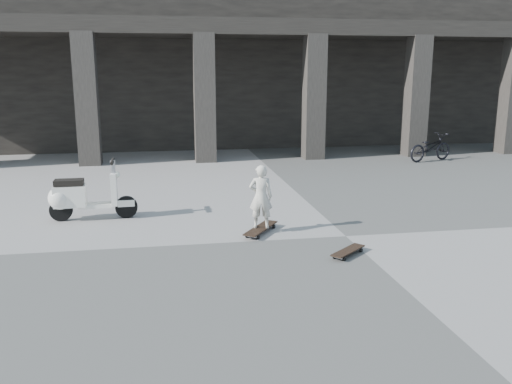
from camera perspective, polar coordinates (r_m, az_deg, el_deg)
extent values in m
plane|color=#50504E|center=(9.78, 9.44, -4.61)|extent=(90.00, 90.00, 0.00)
cube|color=black|center=(23.01, -2.08, 13.02)|extent=(28.00, 6.00, 6.00)
cube|color=black|center=(18.70, -0.18, 16.77)|extent=(28.00, 2.80, 0.50)
cube|color=#2A2723|center=(17.45, -17.38, 9.26)|extent=(0.65, 0.65, 4.00)
cube|color=#2A2723|center=(17.37, -5.45, 9.76)|extent=(0.65, 0.65, 4.00)
cube|color=#2A2723|center=(18.00, 6.12, 9.85)|extent=(0.65, 0.65, 4.00)
cube|color=#2A2723|center=(19.29, 16.52, 9.60)|extent=(0.65, 0.65, 4.00)
cube|color=#2A2723|center=(21.11, 25.36, 9.13)|extent=(0.65, 0.65, 4.00)
cube|color=black|center=(9.80, 0.50, -3.81)|extent=(0.78, 0.99, 0.02)
cube|color=#B2B2B7|center=(10.13, 1.33, -3.52)|extent=(0.21, 0.17, 0.03)
cube|color=#B2B2B7|center=(9.50, -0.37, -4.64)|extent=(0.21, 0.17, 0.03)
cylinder|color=black|center=(10.18, 0.76, -3.51)|extent=(0.07, 0.08, 0.08)
cylinder|color=black|center=(10.10, 1.89, -3.64)|extent=(0.07, 0.08, 0.08)
cylinder|color=black|center=(9.54, -0.97, -4.62)|extent=(0.07, 0.08, 0.08)
cylinder|color=black|center=(9.46, 0.23, -4.78)|extent=(0.07, 0.08, 0.08)
cube|color=black|center=(8.77, 9.66, -6.09)|extent=(0.71, 0.66, 0.02)
cube|color=#B2B2B7|center=(9.01, 10.51, -5.87)|extent=(0.15, 0.16, 0.03)
cube|color=#B2B2B7|center=(8.56, 8.75, -6.81)|extent=(0.15, 0.16, 0.03)
cylinder|color=black|center=(9.05, 10.02, -5.83)|extent=(0.07, 0.07, 0.07)
cylinder|color=black|center=(8.97, 11.00, -6.03)|extent=(0.07, 0.07, 0.07)
cylinder|color=black|center=(8.60, 8.25, -6.76)|extent=(0.07, 0.07, 0.07)
cylinder|color=black|center=(8.52, 9.26, -6.99)|extent=(0.07, 0.07, 0.07)
imported|color=beige|center=(9.65, 0.51, -0.49)|extent=(0.46, 0.34, 1.15)
cylinder|color=black|center=(11.08, -13.48, -1.55)|extent=(0.44, 0.12, 0.44)
cylinder|color=black|center=(11.21, -19.83, -1.80)|extent=(0.44, 0.12, 0.44)
cube|color=white|center=(11.11, -16.53, -1.34)|extent=(0.66, 0.30, 0.08)
cube|color=white|center=(11.12, -19.00, -0.40)|extent=(0.61, 0.36, 0.41)
sphere|color=white|center=(11.16, -19.93, -0.60)|extent=(0.46, 0.46, 0.46)
cube|color=black|center=(11.07, -19.10, 0.97)|extent=(0.55, 0.29, 0.11)
cube|color=white|center=(11.01, -14.71, 0.33)|extent=(0.12, 0.37, 0.63)
cube|color=white|center=(11.06, -13.50, -1.11)|extent=(0.33, 0.16, 0.13)
cylinder|color=#B2B2B7|center=(10.93, -14.83, 2.40)|extent=(0.10, 0.10, 0.33)
cylinder|color=black|center=(10.91, -14.87, 3.13)|extent=(0.08, 0.55, 0.07)
sphere|color=white|center=(10.95, -14.45, 1.74)|extent=(0.13, 0.13, 0.13)
imported|color=black|center=(18.37, 17.88, 4.50)|extent=(1.80, 1.10, 0.89)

